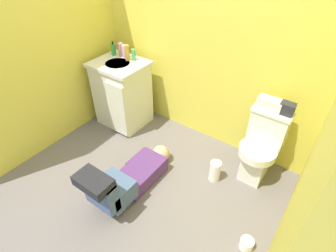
% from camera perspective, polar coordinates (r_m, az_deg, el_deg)
% --- Properties ---
extents(ground_plane, '(3.02, 3.09, 0.04)m').
position_cam_1_polar(ground_plane, '(2.79, -5.23, -12.37)').
color(ground_plane, '#68605E').
extents(wall_back, '(2.68, 0.08, 2.40)m').
position_cam_1_polar(wall_back, '(2.83, 8.22, 18.69)').
color(wall_back, '#DCCE45').
rests_on(wall_back, ground_plane).
extents(wall_left, '(0.08, 2.09, 2.40)m').
position_cam_1_polar(wall_left, '(2.98, -27.05, 16.11)').
color(wall_left, '#DCCE45').
rests_on(wall_left, ground_plane).
extents(wall_right, '(0.08, 2.09, 2.40)m').
position_cam_1_polar(wall_right, '(1.59, 30.60, -3.77)').
color(wall_right, '#DCCE45').
rests_on(wall_right, ground_plane).
extents(toilet, '(0.36, 0.46, 0.75)m').
position_cam_1_polar(toilet, '(2.75, 19.14, -4.19)').
color(toilet, silver).
rests_on(toilet, ground_plane).
extents(vanity_cabinet, '(0.60, 0.53, 0.82)m').
position_cam_1_polar(vanity_cabinet, '(3.35, -9.70, 6.88)').
color(vanity_cabinet, silver).
rests_on(vanity_cabinet, ground_plane).
extents(faucet, '(0.02, 0.02, 0.10)m').
position_cam_1_polar(faucet, '(3.24, -8.78, 14.87)').
color(faucet, silver).
rests_on(faucet, vanity_cabinet).
extents(person_plumber, '(0.39, 1.06, 0.52)m').
position_cam_1_polar(person_plumber, '(2.60, -8.55, -10.89)').
color(person_plumber, '#512D6B').
rests_on(person_plumber, ground_plane).
extents(tissue_box, '(0.22, 0.11, 0.10)m').
position_cam_1_polar(tissue_box, '(2.58, 20.85, 4.47)').
color(tissue_box, silver).
rests_on(tissue_box, toilet).
extents(toiletry_bag, '(0.12, 0.09, 0.11)m').
position_cam_1_polar(toiletry_bag, '(2.56, 23.99, 3.39)').
color(toiletry_bag, '#26262D').
rests_on(toiletry_bag, toilet).
extents(soap_dispenser, '(0.06, 0.06, 0.17)m').
position_cam_1_polar(soap_dispenser, '(3.34, -11.53, 15.66)').
color(soap_dispenser, green).
rests_on(soap_dispenser, vanity_cabinet).
extents(bottle_pink, '(0.06, 0.06, 0.16)m').
position_cam_1_polar(bottle_pink, '(3.29, -10.02, 15.71)').
color(bottle_pink, pink).
rests_on(bottle_pink, vanity_cabinet).
extents(bottle_white, '(0.05, 0.05, 0.15)m').
position_cam_1_polar(bottle_white, '(3.25, -9.24, 15.41)').
color(bottle_white, white).
rests_on(bottle_white, vanity_cabinet).
extents(bottle_amber, '(0.05, 0.05, 0.18)m').
position_cam_1_polar(bottle_amber, '(3.17, -8.66, 15.14)').
color(bottle_amber, gold).
rests_on(bottle_amber, vanity_cabinet).
extents(bottle_green, '(0.05, 0.05, 0.13)m').
position_cam_1_polar(bottle_green, '(3.17, -7.33, 14.78)').
color(bottle_green, '#46A453').
rests_on(bottle_green, vanity_cabinet).
extents(paper_towel_roll, '(0.11, 0.11, 0.23)m').
position_cam_1_polar(paper_towel_roll, '(2.76, 9.93, -9.42)').
color(paper_towel_roll, white).
rests_on(paper_towel_roll, ground_plane).
extents(toilet_paper_roll, '(0.11, 0.11, 0.10)m').
position_cam_1_polar(toilet_paper_roll, '(2.44, 16.35, -22.93)').
color(toilet_paper_roll, white).
rests_on(toilet_paper_roll, ground_plane).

